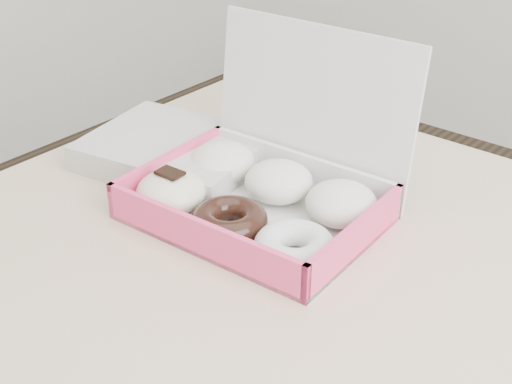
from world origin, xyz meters
The scene contains 3 objects.
table centered at (0.00, 0.00, 0.67)m, with size 1.20×0.80×0.75m.
donut_box centered at (-0.23, 0.04, 0.79)m, with size 0.32×0.28×0.23m.
newspapers centered at (-0.42, 0.07, 0.77)m, with size 0.25×0.20×0.04m, color silver.
Camera 1 is at (0.28, -0.59, 1.24)m, focal length 50.00 mm.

